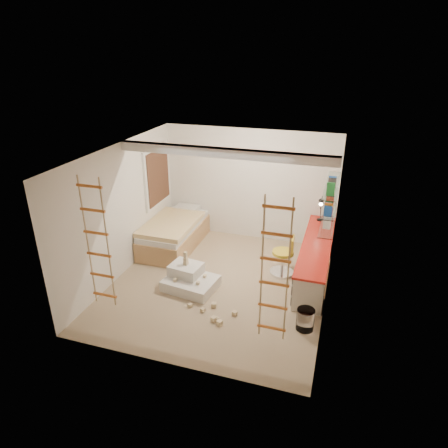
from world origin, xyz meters
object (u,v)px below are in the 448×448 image
(desk, at_px, (315,258))
(play_platform, at_px, (190,279))
(bed, at_px, (174,233))
(swivel_chair, at_px, (284,260))

(desk, distance_m, play_platform, 2.51)
(bed, bearing_deg, play_platform, -57.04)
(bed, height_order, play_platform, bed)
(bed, xyz_separation_m, play_platform, (0.97, -1.49, -0.17))
(bed, bearing_deg, swivel_chair, -10.26)
(desk, height_order, swivel_chair, swivel_chair)
(desk, height_order, play_platform, desk)
(swivel_chair, bearing_deg, play_platform, -147.79)
(desk, relative_size, swivel_chair, 3.39)
(desk, distance_m, bed, 3.22)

